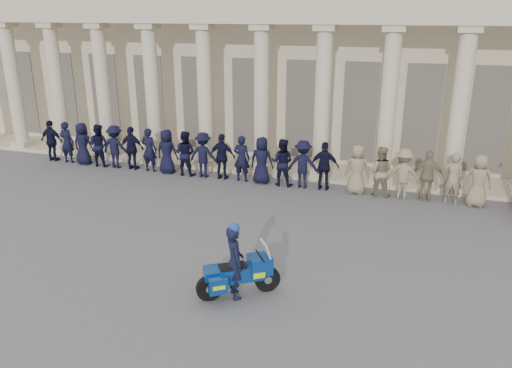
{
  "coord_description": "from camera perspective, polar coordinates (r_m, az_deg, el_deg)",
  "views": [
    {
      "loc": [
        5.13,
        -12.04,
        6.73
      ],
      "look_at": [
        0.43,
        2.07,
        1.6
      ],
      "focal_mm": 35.0,
      "sensor_mm": 36.0,
      "label": 1
    }
  ],
  "objects": [
    {
      "name": "officer_rank",
      "position": [
        20.82,
        -2.14,
        2.98
      ],
      "size": [
        19.72,
        0.74,
        1.95
      ],
      "color": "black",
      "rests_on": "ground"
    },
    {
      "name": "motorcycle",
      "position": [
        12.56,
        -1.9,
        -10.21
      ],
      "size": [
        1.84,
        1.52,
        1.39
      ],
      "rotation": [
        0.0,
        0.0,
        0.62
      ],
      "color": "black",
      "rests_on": "ground"
    },
    {
      "name": "rider",
      "position": [
        12.35,
        -2.46,
        -8.75
      ],
      "size": [
        0.77,
        0.83,
        1.99
      ],
      "rotation": [
        0.0,
        0.0,
        2.19
      ],
      "color": "black",
      "rests_on": "ground"
    },
    {
      "name": "building",
      "position": [
        27.36,
        7.79,
        14.24
      ],
      "size": [
        40.0,
        12.5,
        9.0
      ],
      "color": "#BCAC8D",
      "rests_on": "ground"
    },
    {
      "name": "ground",
      "position": [
        14.72,
        -4.19,
        -8.23
      ],
      "size": [
        90.0,
        90.0,
        0.0
      ],
      "primitive_type": "plane",
      "color": "#4D4D50",
      "rests_on": "ground"
    }
  ]
}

